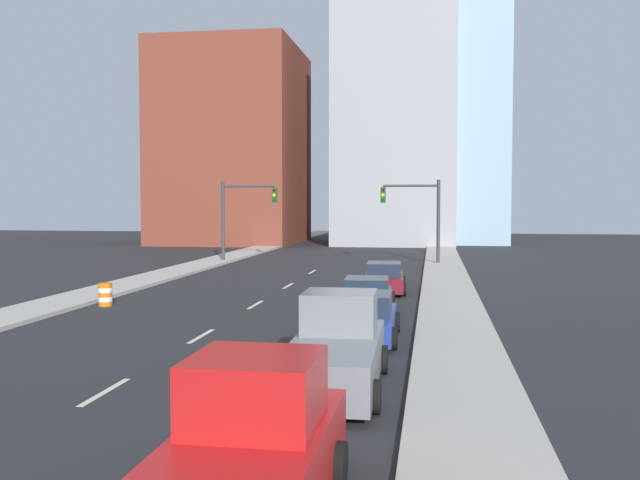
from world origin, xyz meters
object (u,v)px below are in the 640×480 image
(traffic_barrel, at_px, (105,295))
(sedan_maroon, at_px, (384,278))
(pickup_truck_gray, at_px, (337,351))
(sedan_blue, at_px, (367,318))
(pickup_truck_red, at_px, (241,467))
(traffic_signal_left, at_px, (239,210))
(sedan_teal, at_px, (367,296))
(traffic_signal_right, at_px, (421,210))

(traffic_barrel, height_order, sedan_maroon, sedan_maroon)
(pickup_truck_gray, distance_m, sedan_blue, 5.93)
(pickup_truck_red, relative_size, sedan_maroon, 1.28)
(traffic_signal_left, distance_m, pickup_truck_red, 42.18)
(traffic_barrel, relative_size, pickup_truck_red, 0.16)
(traffic_signal_left, distance_m, traffic_barrel, 21.96)
(traffic_signal_left, bearing_deg, sedan_teal, -62.82)
(sedan_maroon, bearing_deg, traffic_signal_left, 123.57)
(traffic_signal_left, height_order, pickup_truck_red, traffic_signal_left)
(traffic_signal_right, height_order, sedan_blue, traffic_signal_right)
(pickup_truck_gray, bearing_deg, sedan_maroon, 89.12)
(pickup_truck_gray, distance_m, sedan_teal, 11.44)
(traffic_signal_left, bearing_deg, sedan_maroon, -53.31)
(traffic_signal_left, height_order, traffic_barrel, traffic_signal_left)
(pickup_truck_red, distance_m, pickup_truck_gray, 7.40)
(pickup_truck_red, height_order, pickup_truck_gray, pickup_truck_red)
(sedan_teal, bearing_deg, traffic_signal_right, 82.32)
(sedan_maroon, bearing_deg, traffic_signal_right, 81.31)
(sedan_blue, bearing_deg, pickup_truck_gray, -92.65)
(sedan_maroon, bearing_deg, pickup_truck_red, -93.40)
(traffic_signal_right, bearing_deg, sedan_teal, -94.54)
(pickup_truck_red, bearing_deg, traffic_signal_right, 88.04)
(traffic_signal_right, xyz_separation_m, pickup_truck_red, (-1.61, -40.55, -2.88))
(traffic_barrel, bearing_deg, traffic_signal_right, 59.88)
(traffic_signal_right, relative_size, traffic_barrel, 6.13)
(sedan_teal, distance_m, sedan_maroon, 6.45)
(sedan_blue, bearing_deg, sedan_maroon, 90.13)
(pickup_truck_red, bearing_deg, sedan_teal, 90.65)
(traffic_signal_right, bearing_deg, traffic_barrel, -120.12)
(sedan_blue, bearing_deg, traffic_signal_left, 112.00)
(traffic_barrel, bearing_deg, sedan_blue, -25.89)
(traffic_signal_left, xyz_separation_m, traffic_barrel, (0.28, -21.71, -3.30))
(pickup_truck_red, bearing_deg, traffic_signal_left, 105.84)
(pickup_truck_red, height_order, sedan_blue, pickup_truck_red)
(sedan_blue, xyz_separation_m, sedan_teal, (-0.51, 5.51, -0.04))
(traffic_signal_left, relative_size, pickup_truck_red, 0.96)
(traffic_barrel, distance_m, pickup_truck_gray, 16.03)
(pickup_truck_gray, bearing_deg, pickup_truck_red, -93.15)
(traffic_signal_left, distance_m, pickup_truck_gray, 35.21)
(sedan_maroon, bearing_deg, traffic_barrel, -153.04)
(traffic_signal_left, height_order, pickup_truck_gray, traffic_signal_left)
(pickup_truck_gray, height_order, sedan_blue, pickup_truck_gray)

